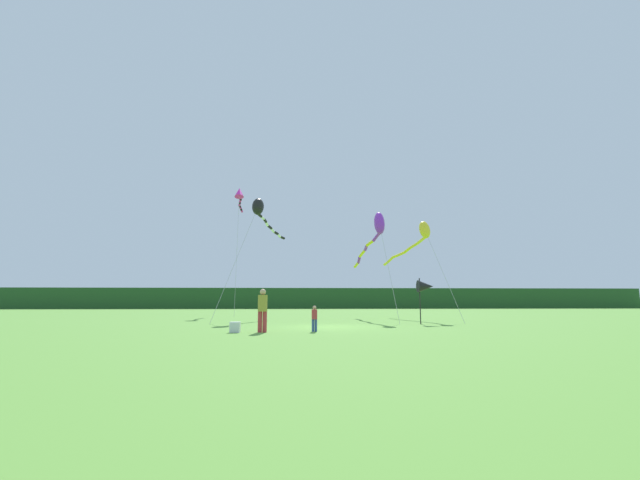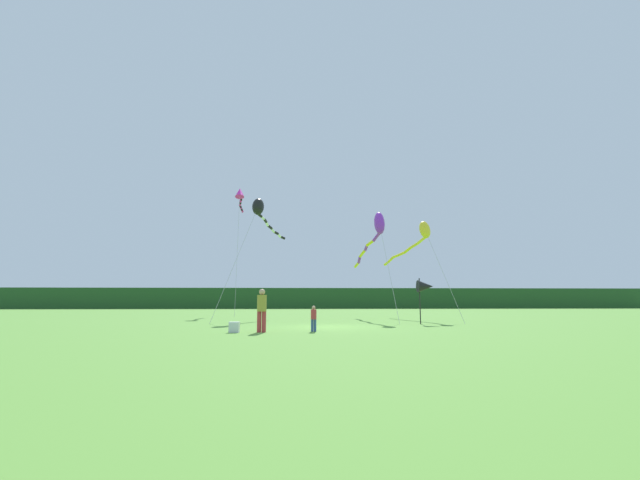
# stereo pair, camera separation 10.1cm
# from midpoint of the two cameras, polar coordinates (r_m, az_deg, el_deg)

# --- Properties ---
(ground_plane) EXTENTS (120.00, 120.00, 0.00)m
(ground_plane) POSITION_cam_midpoint_polar(r_m,az_deg,el_deg) (21.42, 0.91, -11.76)
(ground_plane) COLOR #5B9338
(distant_treeline) EXTENTS (108.00, 3.51, 3.13)m
(distant_treeline) POSITION_cam_midpoint_polar(r_m,az_deg,el_deg) (66.33, -2.23, -7.92)
(distant_treeline) COLOR #234C23
(distant_treeline) RESTS_ON ground
(person_adult) EXTENTS (0.40, 0.40, 1.81)m
(person_adult) POSITION_cam_midpoint_polar(r_m,az_deg,el_deg) (18.13, -7.97, -9.14)
(person_adult) COLOR #B23338
(person_adult) RESTS_ON ground
(person_child) EXTENTS (0.24, 0.24, 1.10)m
(person_child) POSITION_cam_midpoint_polar(r_m,az_deg,el_deg) (18.37, -0.92, -10.44)
(person_child) COLOR #334C8C
(person_child) RESTS_ON ground
(cooler_box) EXTENTS (0.42, 0.41, 0.44)m
(cooler_box) POSITION_cam_midpoint_polar(r_m,az_deg,el_deg) (18.29, -11.63, -11.53)
(cooler_box) COLOR silver
(cooler_box) RESTS_ON ground
(banner_flag_pole) EXTENTS (0.90, 0.70, 2.57)m
(banner_flag_pole) POSITION_cam_midpoint_polar(r_m,az_deg,el_deg) (24.67, 14.03, -6.18)
(banner_flag_pole) COLOR black
(banner_flag_pole) RESTS_ON ground
(kite_black) EXTENTS (3.99, 9.57, 8.63)m
(kite_black) POSITION_cam_midpoint_polar(r_m,az_deg,el_deg) (30.33, -8.22, 3.98)
(kite_black) COLOR #B2B2B2
(kite_black) RESTS_ON ground
(kite_purple) EXTENTS (1.19, 10.21, 7.32)m
(kite_purple) POSITION_cam_midpoint_polar(r_m,az_deg,el_deg) (28.81, 7.51, 1.37)
(kite_purple) COLOR #B2B2B2
(kite_purple) RESTS_ON ground
(kite_magenta) EXTENTS (0.94, 6.77, 11.82)m
(kite_magenta) POSITION_cam_midpoint_polar(r_m,az_deg,el_deg) (40.13, -10.96, 6.07)
(kite_magenta) COLOR #B2B2B2
(kite_magenta) RESTS_ON ground
(kite_yellow) EXTENTS (2.27, 10.94, 6.86)m
(kite_yellow) POSITION_cam_midpoint_polar(r_m,az_deg,el_deg) (30.56, 13.05, 0.38)
(kite_yellow) COLOR #B2B2B2
(kite_yellow) RESTS_ON ground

